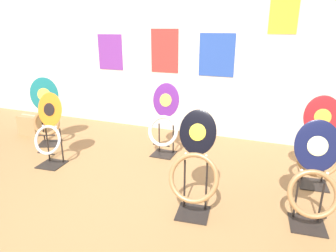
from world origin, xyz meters
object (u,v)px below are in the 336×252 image
object	(u,v)px
toilet_seat_display_purple_note	(164,125)
toilet_seat_display_orange_sun	(49,132)
toilet_seat_display_jazz_black	(195,170)
toilet_seat_display_crimson_swirl	(319,148)
toilet_seat_display_navy_moon	(314,181)
toilet_seat_display_teal_sax	(46,115)
storage_box	(32,124)

from	to	relation	value
toilet_seat_display_purple_note	toilet_seat_display_orange_sun	bearing A→B (deg)	-145.84
toilet_seat_display_jazz_black	toilet_seat_display_crimson_swirl	bearing A→B (deg)	42.77
toilet_seat_display_orange_sun	toilet_seat_display_purple_note	bearing A→B (deg)	34.16
toilet_seat_display_purple_note	toilet_seat_display_navy_moon	world-z (taller)	toilet_seat_display_purple_note
toilet_seat_display_orange_sun	toilet_seat_display_navy_moon	size ratio (longest dim) A/B	0.97
toilet_seat_display_teal_sax	storage_box	bearing A→B (deg)	156.11
toilet_seat_display_purple_note	toilet_seat_display_navy_moon	bearing A→B (deg)	-28.34
toilet_seat_display_purple_note	toilet_seat_display_navy_moon	size ratio (longest dim) A/B	1.04
toilet_seat_display_jazz_black	toilet_seat_display_purple_note	distance (m)	1.32
toilet_seat_display_jazz_black	toilet_seat_display_orange_sun	distance (m)	1.89
toilet_seat_display_purple_note	storage_box	size ratio (longest dim) A/B	2.59
toilet_seat_display_crimson_swirl	storage_box	bearing A→B (deg)	178.05
toilet_seat_display_orange_sun	toilet_seat_display_teal_sax	xyz separation A→B (m)	(-0.51, 0.50, 0.02)
toilet_seat_display_jazz_black	toilet_seat_display_purple_note	bearing A→B (deg)	123.65
toilet_seat_display_jazz_black	toilet_seat_display_orange_sun	size ratio (longest dim) A/B	1.06
toilet_seat_display_purple_note	toilet_seat_display_jazz_black	bearing A→B (deg)	-56.35
toilet_seat_display_jazz_black	toilet_seat_display_navy_moon	world-z (taller)	toilet_seat_display_jazz_black
toilet_seat_display_purple_note	toilet_seat_display_crimson_swirl	size ratio (longest dim) A/B	0.98
toilet_seat_display_navy_moon	toilet_seat_display_orange_sun	bearing A→B (deg)	177.32
toilet_seat_display_navy_moon	toilet_seat_display_crimson_swirl	xyz separation A→B (m)	(0.09, 0.74, 0.01)
toilet_seat_display_orange_sun	toilet_seat_display_crimson_swirl	world-z (taller)	toilet_seat_display_crimson_swirl
toilet_seat_display_purple_note	storage_box	bearing A→B (deg)	-179.50
toilet_seat_display_orange_sun	toilet_seat_display_purple_note	distance (m)	1.36
toilet_seat_display_jazz_black	storage_box	distance (m)	3.12
toilet_seat_display_jazz_black	storage_box	bearing A→B (deg)	159.70
toilet_seat_display_teal_sax	storage_box	distance (m)	0.66
storage_box	toilet_seat_display_orange_sun	bearing A→B (deg)	-35.35
toilet_seat_display_orange_sun	toilet_seat_display_purple_note	world-z (taller)	toilet_seat_display_purple_note
toilet_seat_display_jazz_black	toilet_seat_display_purple_note	size ratio (longest dim) A/B	1.00
toilet_seat_display_orange_sun	toilet_seat_display_crimson_swirl	size ratio (longest dim) A/B	0.92
storage_box	toilet_seat_display_purple_note	bearing A→B (deg)	0.50
toilet_seat_display_jazz_black	toilet_seat_display_orange_sun	xyz separation A→B (m)	(-1.86, 0.33, -0.02)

